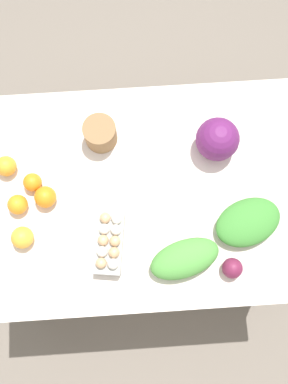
{
  "coord_description": "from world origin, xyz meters",
  "views": [
    {
      "loc": [
        -0.02,
        -0.35,
        2.29
      ],
      "look_at": [
        0.0,
        0.0,
        0.75
      ],
      "focal_mm": 40.0,
      "sensor_mm": 36.0,
      "label": 1
    }
  ],
  "objects_px": {
    "greens_bunch_dandelion": "(248,222)",
    "orange_0": "(45,198)",
    "egg_carton": "(110,242)",
    "orange_4": "(6,166)",
    "paper_bag": "(100,134)",
    "greens_bunch_kale": "(185,259)",
    "cabbage_purple": "(217,139)",
    "orange_1": "(18,205)",
    "orange_3": "(22,238)",
    "beet_root": "(232,268)",
    "orange_2": "(32,182)"
  },
  "relations": [
    {
      "from": "orange_2",
      "to": "orange_3",
      "type": "xyz_separation_m",
      "value": [
        -0.04,
        -0.2,
        0.01
      ]
    },
    {
      "from": "paper_bag",
      "to": "egg_carton",
      "type": "bearing_deg",
      "value": -87.83
    },
    {
      "from": "egg_carton",
      "to": "beet_root",
      "type": "bearing_deg",
      "value": 81.7
    },
    {
      "from": "orange_3",
      "to": "cabbage_purple",
      "type": "bearing_deg",
      "value": 23.07
    },
    {
      "from": "egg_carton",
      "to": "orange_1",
      "type": "distance_m",
      "value": 0.36
    },
    {
      "from": "egg_carton",
      "to": "orange_0",
      "type": "distance_m",
      "value": 0.29
    },
    {
      "from": "egg_carton",
      "to": "cabbage_purple",
      "type": "bearing_deg",
      "value": 137.28
    },
    {
      "from": "egg_carton",
      "to": "orange_0",
      "type": "height_order",
      "value": "egg_carton"
    },
    {
      "from": "egg_carton",
      "to": "orange_4",
      "type": "relative_size",
      "value": 3.18
    },
    {
      "from": "orange_4",
      "to": "cabbage_purple",
      "type": "bearing_deg",
      "value": 2.83
    },
    {
      "from": "orange_3",
      "to": "orange_4",
      "type": "distance_m",
      "value": 0.28
    },
    {
      "from": "cabbage_purple",
      "to": "greens_bunch_kale",
      "type": "distance_m",
      "value": 0.45
    },
    {
      "from": "egg_carton",
      "to": "orange_4",
      "type": "xyz_separation_m",
      "value": [
        -0.37,
        0.3,
        -0.0
      ]
    },
    {
      "from": "greens_bunch_dandelion",
      "to": "orange_3",
      "type": "bearing_deg",
      "value": -179.8
    },
    {
      "from": "paper_bag",
      "to": "orange_2",
      "type": "distance_m",
      "value": 0.31
    },
    {
      "from": "greens_bunch_kale",
      "to": "beet_root",
      "type": "bearing_deg",
      "value": -14.83
    },
    {
      "from": "greens_bunch_kale",
      "to": "orange_0",
      "type": "bearing_deg",
      "value": 152.78
    },
    {
      "from": "cabbage_purple",
      "to": "orange_4",
      "type": "distance_m",
      "value": 0.79
    },
    {
      "from": "paper_bag",
      "to": "greens_bunch_dandelion",
      "type": "height_order",
      "value": "paper_bag"
    },
    {
      "from": "greens_bunch_kale",
      "to": "beet_root",
      "type": "relative_size",
      "value": 3.42
    },
    {
      "from": "orange_3",
      "to": "paper_bag",
      "type": "bearing_deg",
      "value": 51.36
    },
    {
      "from": "cabbage_purple",
      "to": "greens_bunch_dandelion",
      "type": "distance_m",
      "value": 0.32
    },
    {
      "from": "cabbage_purple",
      "to": "egg_carton",
      "type": "bearing_deg",
      "value": -140.33
    },
    {
      "from": "orange_2",
      "to": "beet_root",
      "type": "bearing_deg",
      "value": -27.15
    },
    {
      "from": "cabbage_purple",
      "to": "orange_1",
      "type": "bearing_deg",
      "value": -165.89
    },
    {
      "from": "orange_2",
      "to": "orange_4",
      "type": "height_order",
      "value": "orange_4"
    },
    {
      "from": "cabbage_purple",
      "to": "orange_2",
      "type": "xyz_separation_m",
      "value": [
        -0.69,
        -0.11,
        -0.05
      ]
    },
    {
      "from": "paper_bag",
      "to": "greens_bunch_kale",
      "type": "relative_size",
      "value": 0.49
    },
    {
      "from": "egg_carton",
      "to": "orange_0",
      "type": "xyz_separation_m",
      "value": [
        -0.23,
        0.17,
        -0.0
      ]
    },
    {
      "from": "orange_2",
      "to": "cabbage_purple",
      "type": "bearing_deg",
      "value": 8.74
    },
    {
      "from": "paper_bag",
      "to": "orange_4",
      "type": "xyz_separation_m",
      "value": [
        -0.36,
        -0.1,
        -0.02
      ]
    },
    {
      "from": "paper_bag",
      "to": "cabbage_purple",
      "type": "bearing_deg",
      "value": -8.03
    },
    {
      "from": "orange_2",
      "to": "orange_3",
      "type": "bearing_deg",
      "value": -100.07
    },
    {
      "from": "paper_bag",
      "to": "orange_4",
      "type": "bearing_deg",
      "value": -164.38
    },
    {
      "from": "beet_root",
      "to": "orange_0",
      "type": "height_order",
      "value": "orange_0"
    },
    {
      "from": "orange_0",
      "to": "orange_1",
      "type": "distance_m",
      "value": 0.1
    },
    {
      "from": "greens_bunch_dandelion",
      "to": "orange_1",
      "type": "bearing_deg",
      "value": 171.81
    },
    {
      "from": "cabbage_purple",
      "to": "beet_root",
      "type": "bearing_deg",
      "value": -88.62
    },
    {
      "from": "greens_bunch_kale",
      "to": "paper_bag",
      "type": "bearing_deg",
      "value": 119.79
    },
    {
      "from": "orange_4",
      "to": "orange_1",
      "type": "bearing_deg",
      "value": -73.98
    },
    {
      "from": "orange_1",
      "to": "egg_carton",
      "type": "bearing_deg",
      "value": -25.54
    },
    {
      "from": "orange_0",
      "to": "orange_4",
      "type": "bearing_deg",
      "value": 137.6
    },
    {
      "from": "greens_bunch_dandelion",
      "to": "orange_0",
      "type": "height_order",
      "value": "orange_0"
    },
    {
      "from": "orange_0",
      "to": "orange_1",
      "type": "height_order",
      "value": "orange_0"
    },
    {
      "from": "greens_bunch_dandelion",
      "to": "orange_4",
      "type": "relative_size",
      "value": 3.19
    },
    {
      "from": "greens_bunch_kale",
      "to": "orange_0",
      "type": "distance_m",
      "value": 0.55
    },
    {
      "from": "paper_bag",
      "to": "orange_0",
      "type": "relative_size",
      "value": 1.53
    },
    {
      "from": "greens_bunch_kale",
      "to": "orange_0",
      "type": "relative_size",
      "value": 3.14
    },
    {
      "from": "paper_bag",
      "to": "orange_0",
      "type": "distance_m",
      "value": 0.31
    },
    {
      "from": "orange_4",
      "to": "greens_bunch_kale",
      "type": "bearing_deg",
      "value": -31.2
    }
  ]
}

